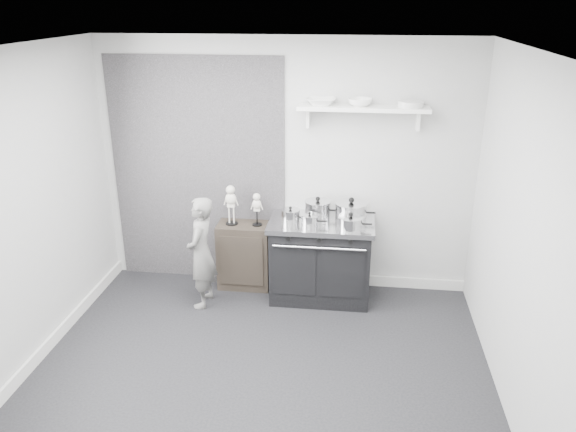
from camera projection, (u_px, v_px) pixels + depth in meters
The scene contains 16 objects.
ground at pixel (258, 377), 4.82m from camera, with size 4.00×4.00×0.00m, color black.
room_shell at pixel (246, 190), 4.37m from camera, with size 4.02×3.62×2.71m.
wall_shelf at pixel (363, 109), 5.54m from camera, with size 1.30×0.26×0.24m.
stove at pixel (321, 259), 5.97m from camera, with size 1.09×0.68×0.88m.
side_cabinet at pixel (245, 255), 6.22m from camera, with size 0.57×0.33×0.74m, color black.
child at pixel (201, 253), 5.76m from camera, with size 0.43×0.29×1.19m, color slate.
pot_front_left at pixel (291, 216), 5.74m from camera, with size 0.28×0.19×0.18m.
pot_back_left at pixel (318, 209), 5.89m from camera, with size 0.36×0.28×0.22m.
pot_back_right at pixel (351, 211), 5.82m from camera, with size 0.42×0.34×0.24m.
pot_front_right at pixel (351, 223), 5.60m from camera, with size 0.34×0.26×0.17m.
pot_front_center at pixel (310, 220), 5.68m from camera, with size 0.27×0.18×0.15m.
skeleton_full at pixel (231, 202), 6.01m from camera, with size 0.14×0.09×0.51m, color beige, non-canonical shape.
skeleton_torso at pixel (257, 207), 5.99m from camera, with size 0.12×0.08×0.42m, color beige, non-canonical shape.
bowl_large at pixel (321, 101), 5.56m from camera, with size 0.29×0.29×0.07m, color white.
bowl_small at pixel (360, 102), 5.52m from camera, with size 0.24×0.24×0.07m, color white.
plate_stack at pixel (411, 104), 5.46m from camera, with size 0.25×0.25×0.06m, color silver.
Camera 1 is at (0.75, -3.92, 3.04)m, focal length 35.00 mm.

